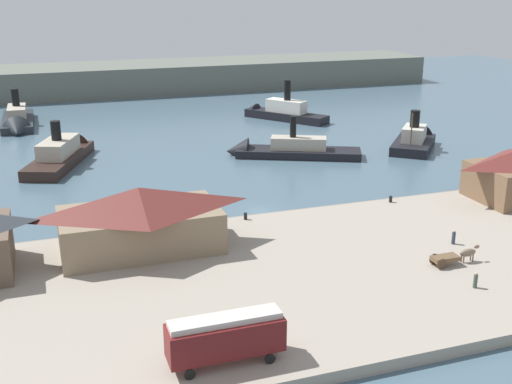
# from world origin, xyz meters

# --- Properties ---
(ground_plane) EXTENTS (320.00, 320.00, 0.00)m
(ground_plane) POSITION_xyz_m (0.00, 0.00, 0.00)
(ground_plane) COLOR #476070
(quay_promenade) EXTENTS (110.00, 36.00, 1.20)m
(quay_promenade) POSITION_xyz_m (0.00, -22.00, 0.60)
(quay_promenade) COLOR #9E9384
(quay_promenade) RESTS_ON ground
(seawall_edge) EXTENTS (110.00, 0.80, 1.00)m
(seawall_edge) POSITION_xyz_m (0.00, -3.60, 0.50)
(seawall_edge) COLOR gray
(seawall_edge) RESTS_ON ground
(ferry_shed_west_terminal) EXTENTS (18.29, 10.02, 7.47)m
(ferry_shed_west_terminal) POSITION_xyz_m (-18.13, -10.52, 4.99)
(ferry_shed_west_terminal) COLOR #847056
(ferry_shed_west_terminal) RESTS_ON quay_promenade
(street_tram) EXTENTS (9.46, 2.93, 4.16)m
(street_tram) POSITION_xyz_m (-15.53, -35.93, 3.64)
(street_tram) COLOR maroon
(street_tram) RESTS_ON quay_promenade
(horse_cart) EXTENTS (5.82, 1.56, 1.87)m
(horse_cart) POSITION_xyz_m (13.33, -25.81, 2.12)
(horse_cart) COLOR brown
(horse_cart) RESTS_ON quay_promenade
(pedestrian_standing_center) EXTENTS (0.43, 0.43, 1.73)m
(pedestrian_standing_center) POSITION_xyz_m (16.82, -20.98, 1.99)
(pedestrian_standing_center) COLOR #33384C
(pedestrian_standing_center) RESTS_ON quay_promenade
(pedestrian_at_waters_edge) EXTENTS (0.41, 0.41, 1.68)m
(pedestrian_at_waters_edge) POSITION_xyz_m (12.02, -31.35, 1.96)
(pedestrian_at_waters_edge) COLOR #3D4C42
(pedestrian_at_waters_edge) RESTS_ON quay_promenade
(mooring_post_center_west) EXTENTS (0.44, 0.44, 0.90)m
(mooring_post_center_west) POSITION_xyz_m (17.62, -5.34, 1.65)
(mooring_post_center_west) COLOR black
(mooring_post_center_west) RESTS_ON quay_promenade
(mooring_post_east) EXTENTS (0.44, 0.44, 0.90)m
(mooring_post_east) POSITION_xyz_m (-3.74, -5.21, 1.65)
(mooring_post_east) COLOR black
(mooring_post_east) RESTS_ON quay_promenade
(ferry_outer_harbor) EXTENTS (24.74, 15.29, 9.42)m
(ferry_outer_harbor) POSITION_xyz_m (13.69, 27.13, 1.16)
(ferry_outer_harbor) COLOR black
(ferry_outer_harbor) RESTS_ON ground
(ferry_approaching_east) EXTENTS (15.08, 16.24, 10.00)m
(ferry_approaching_east) POSITION_xyz_m (40.84, 25.06, 1.49)
(ferry_approaching_east) COLOR black
(ferry_approaching_east) RESTS_ON ground
(ferry_moored_west) EXTENTS (6.81, 23.63, 10.15)m
(ferry_moored_west) POSITION_xyz_m (-32.25, 68.75, 1.35)
(ferry_moored_west) COLOR #23282D
(ferry_moored_west) RESTS_ON ground
(ferry_moored_east) EXTENTS (14.00, 23.88, 9.80)m
(ferry_moored_east) POSITION_xyz_m (-24.13, 36.65, 1.62)
(ferry_moored_east) COLOR black
(ferry_moored_east) RESTS_ON ground
(ferry_approaching_west) EXTENTS (16.79, 20.56, 10.49)m
(ferry_approaching_west) POSITION_xyz_m (25.60, 58.68, 1.76)
(ferry_approaching_west) COLOR black
(ferry_approaching_west) RESTS_ON ground
(far_headland) EXTENTS (180.00, 24.00, 8.00)m
(far_headland) POSITION_xyz_m (0.00, 110.00, 4.00)
(far_headland) COLOR #60665B
(far_headland) RESTS_ON ground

